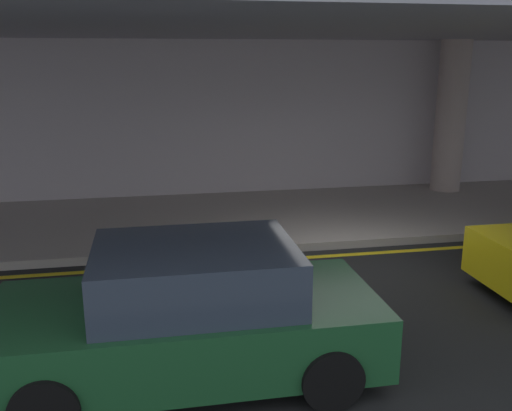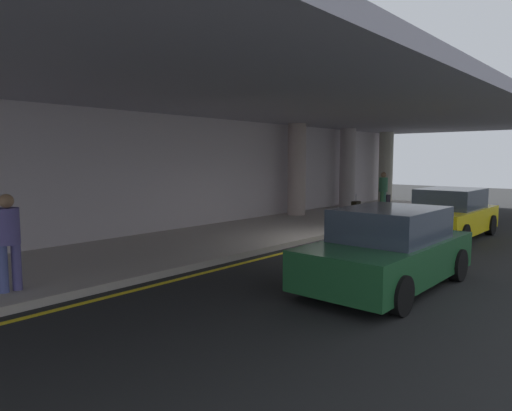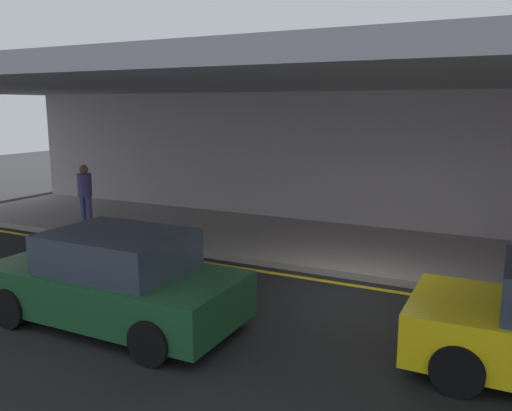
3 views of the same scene
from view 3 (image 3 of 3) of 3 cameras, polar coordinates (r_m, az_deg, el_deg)
The scene contains 7 objects.
ground_plane at distance 9.70m, azimuth 9.96°, elevation -9.88°, with size 60.00×60.00×0.00m, color black.
sidewalk at distance 12.55m, azimuth 14.06°, elevation -4.90°, with size 26.00×4.20×0.15m, color #A79E96.
lane_stripe_yellow at distance 10.32m, azimuth 11.07°, elevation -8.62°, with size 26.00×0.14×0.01m, color yellow.
ceiling_overhang at distance 11.62m, azimuth 14.40°, elevation 13.19°, with size 28.00×13.20×0.30m, color gray.
terminal_back_wall at distance 14.39m, azimuth 16.36°, elevation 4.38°, with size 26.00×0.30×3.80m, color #BCB1B6.
car_dark_green at distance 8.56m, azimuth -15.05°, elevation -7.88°, with size 4.10×1.92×1.50m.
person_waiting_for_ride at distance 15.04m, azimuth -18.15°, elevation 1.51°, with size 0.38×0.38×1.68m.
Camera 3 is at (2.51, -8.74, 3.40)m, focal length 36.70 mm.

